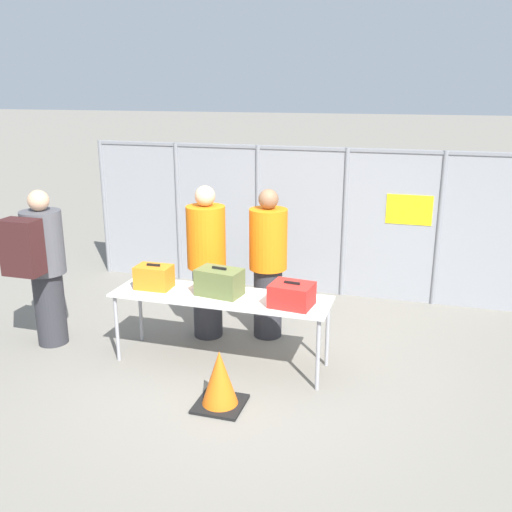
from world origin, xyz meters
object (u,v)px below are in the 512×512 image
suitcase_red (292,295)px  suitcase_olive (220,282)px  security_worker_far (268,262)px  inspection_table (221,300)px  utility_trailer (451,250)px  traveler_hooded (41,263)px  suitcase_orange (154,277)px  traffic_cone (220,381)px  security_worker_near (207,261)px

suitcase_red → suitcase_olive: bearing=173.8°
suitcase_olive → security_worker_far: (0.30, 0.82, -0.00)m
inspection_table → utility_trailer: 4.56m
traveler_hooded → security_worker_far: size_ratio=1.01×
inspection_table → suitcase_orange: size_ratio=6.04×
security_worker_far → traffic_cone: bearing=72.4°
suitcase_orange → security_worker_far: bearing=38.1°
suitcase_red → security_worker_near: (-1.18, 0.70, 0.04)m
security_worker_far → security_worker_near: bearing=-1.3°
suitcase_olive → utility_trailer: size_ratio=0.13×
suitcase_olive → security_worker_near: 0.73m
suitcase_olive → utility_trailer: suitcase_olive is taller
suitcase_orange → suitcase_red: size_ratio=0.87×
traveler_hooded → security_worker_near: (1.65, 0.78, -0.05)m
inspection_table → suitcase_red: size_ratio=5.24×
suitcase_olive → security_worker_far: size_ratio=0.28×
traffic_cone → suitcase_olive: bearing=109.6°
suitcase_red → utility_trailer: 4.28m
suitcase_red → security_worker_far: 1.03m
suitcase_olive → security_worker_near: bearing=122.0°
security_worker_far → traveler_hooded: bearing=5.2°
traveler_hooded → utility_trailer: size_ratio=0.46×
inspection_table → traffic_cone: 0.98m
inspection_table → traveler_hooded: bearing=-175.8°
suitcase_red → utility_trailer: suitcase_red is taller
suitcase_orange → suitcase_olive: suitcase_olive is taller
inspection_table → suitcase_olive: 0.20m
traveler_hooded → traffic_cone: traveler_hooded is taller
traveler_hooded → security_worker_far: 2.53m
security_worker_far → traffic_cone: security_worker_far is taller
security_worker_near → suitcase_orange: bearing=63.9°
security_worker_near → security_worker_far: security_worker_near is taller
suitcase_red → security_worker_near: 1.37m
traveler_hooded → security_worker_near: bearing=37.8°
suitcase_red → security_worker_near: bearing=149.2°
inspection_table → suitcase_olive: bearing=130.5°
security_worker_near → utility_trailer: size_ratio=0.47×
suitcase_orange → suitcase_red: bearing=-3.0°
suitcase_orange → security_worker_near: (0.36, 0.62, 0.03)m
suitcase_olive → traveler_hooded: bearing=-175.3°
suitcase_olive → suitcase_red: size_ratio=1.13×
suitcase_orange → traveler_hooded: size_ratio=0.21×
suitcase_olive → suitcase_red: bearing=-6.2°
inspection_table → traffic_cone: bearing=-71.0°
suitcase_orange → traffic_cone: bearing=-38.4°
suitcase_orange → security_worker_near: 0.72m
inspection_table → utility_trailer: size_ratio=0.60×
inspection_table → utility_trailer: bearing=57.8°
security_worker_far → utility_trailer: (2.14, 3.02, -0.50)m
traveler_hooded → utility_trailer: traveler_hooded is taller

